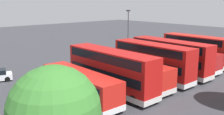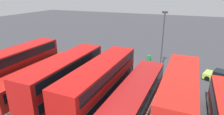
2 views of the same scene
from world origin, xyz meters
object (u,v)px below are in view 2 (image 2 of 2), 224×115
bus_double_decker_fifth (65,78)px  car_hatchback_silver (38,47)px  bus_double_decker_fourth (101,85)px  bus_double_decker_seventh (15,68)px  lamp_post_tall (163,37)px  waste_bin_yellow (149,58)px  bus_single_deck_sixth (40,79)px  bus_single_deck_third (137,96)px  car_small_green (224,77)px  bus_double_decker_second (178,98)px

bus_double_decker_fifth → car_hatchback_silver: size_ratio=2.31×
bus_double_decker_fourth → bus_double_decker_seventh: bearing=-0.2°
lamp_post_tall → waste_bin_yellow: bearing=-52.8°
bus_double_decker_fourth → car_hatchback_silver: bearing=-33.1°
bus_single_deck_sixth → waste_bin_yellow: bearing=-121.8°
bus_single_deck_third → bus_double_decker_fourth: size_ratio=1.03×
bus_double_decker_fifth → bus_double_decker_seventh: 6.86m
bus_double_decker_fourth → waste_bin_yellow: 14.87m
bus_double_decker_seventh → waste_bin_yellow: 19.14m
bus_single_deck_third → bus_double_decker_seventh: bearing=2.7°
bus_double_decker_fifth → car_small_green: (-15.43, -10.66, -1.75)m
bus_double_decker_fifth → lamp_post_tall: lamp_post_tall is taller
car_small_green → lamp_post_tall: lamp_post_tall is taller
waste_bin_yellow → bus_double_decker_fourth: bearing=84.3°
bus_double_decker_fourth → bus_double_decker_second: bearing=-177.6°
waste_bin_yellow → bus_double_decker_second: bearing=110.4°
bus_double_decker_second → bus_single_deck_third: (3.57, -0.42, -0.82)m
car_small_green → lamp_post_tall: (7.83, -1.12, 4.08)m
bus_double_decker_fourth → lamp_post_tall: lamp_post_tall is taller
bus_double_decker_fourth → car_small_green: 15.76m
lamp_post_tall → waste_bin_yellow: lamp_post_tall is taller
bus_single_deck_sixth → bus_single_deck_third: bearing=-177.3°
bus_double_decker_second → bus_double_decker_seventh: (17.55, 0.24, 0.00)m
bus_single_deck_third → bus_double_decker_fifth: (7.12, 0.80, 0.82)m
waste_bin_yellow → lamp_post_tall: bearing=127.2°
bus_double_decker_fourth → car_small_green: bus_double_decker_fourth is taller
bus_single_deck_third → bus_double_decker_fourth: (3.26, 0.71, 0.83)m
car_hatchback_silver → waste_bin_yellow: car_hatchback_silver is taller
bus_single_deck_third → car_small_green: (-8.31, -9.85, -0.92)m
bus_double_decker_seventh → bus_double_decker_fourth: bearing=179.8°
waste_bin_yellow → car_hatchback_silver: bearing=6.3°
bus_double_decker_fifth → waste_bin_yellow: 15.82m
bus_single_deck_third → bus_single_deck_sixth: bearing=2.7°
bus_double_decker_seventh → car_small_green: (-22.29, -10.51, -1.75)m
bus_double_decker_second → bus_double_decker_fifth: bearing=2.1°
bus_double_decker_seventh → lamp_post_tall: 18.70m
bus_single_deck_third → bus_double_decker_fifth: size_ratio=1.09×
bus_single_deck_sixth → car_hatchback_silver: 16.80m
bus_single_deck_third → car_hatchback_silver: bus_single_deck_third is taller
car_small_green → waste_bin_yellow: 10.91m
bus_double_decker_seventh → bus_single_deck_sixth: bearing=-177.3°
car_small_green → waste_bin_yellow: car_small_green is taller
lamp_post_tall → waste_bin_yellow: 5.71m
car_hatchback_silver → bus_double_decker_second: bearing=154.9°
lamp_post_tall → bus_double_decker_fourth: bearing=72.3°
bus_double_decker_seventh → waste_bin_yellow: size_ratio=12.50×
bus_single_deck_sixth → car_hatchback_silver: bus_single_deck_sixth is taller
bus_single_deck_third → bus_single_deck_sixth: size_ratio=1.06×
bus_double_decker_fifth → bus_double_decker_fourth: bearing=-178.6°
bus_double_decker_second → waste_bin_yellow: 15.47m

